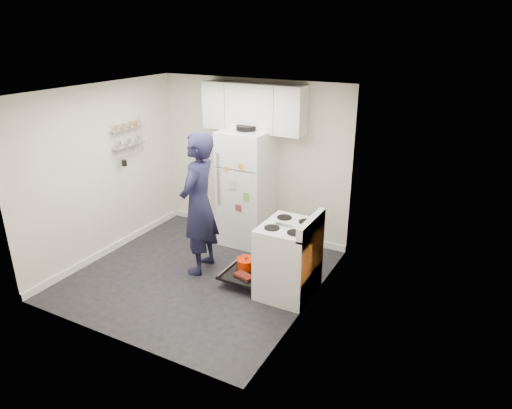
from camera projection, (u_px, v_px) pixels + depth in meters
The scene contains 7 objects.
room at pixel (195, 192), 5.94m from camera, with size 3.21×3.21×2.51m.
electric_range at pixel (287, 260), 5.75m from camera, with size 0.66×0.76×1.10m.
open_oven_door at pixel (247, 268), 6.13m from camera, with size 0.55×0.72×0.21m.
refrigerator at pixel (247, 187), 7.01m from camera, with size 0.72×0.74×1.86m.
upper_cabinets at pixel (254, 107), 6.71m from camera, with size 1.60×0.33×0.70m, color silver.
wall_shelf_rack at pixel (128, 137), 6.79m from camera, with size 0.14×0.60×0.61m.
person at pixel (199, 204), 6.13m from camera, with size 0.72×0.47×1.97m, color #171734.
Camera 1 is at (3.29, -4.54, 3.22)m, focal length 32.00 mm.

